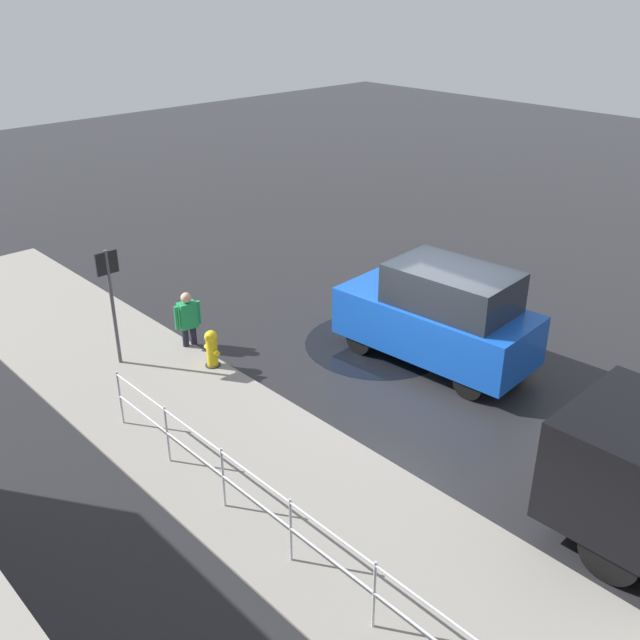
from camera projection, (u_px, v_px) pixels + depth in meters
The scene contains 8 objects.
ground_plane at pixel (424, 373), 13.85m from camera, with size 60.00×60.00×0.00m, color black.
kerb_strip at pixel (255, 464), 11.25m from camera, with size 24.00×3.20×0.04m, color gray.
moving_hatchback at pixel (440, 315), 13.83m from camera, with size 4.02×1.99×2.06m.
fire_hydrant at pixel (212, 349), 13.90m from camera, with size 0.42×0.31×0.80m.
pedestrian at pixel (188, 317), 14.56m from camera, with size 0.29×0.56×1.22m.
metal_railing at pixel (255, 493), 9.57m from camera, with size 7.34×0.04×1.05m.
sign_post at pixel (111, 291), 13.51m from camera, with size 0.07×0.44×2.40m.
puddle_patch at pixel (377, 344), 14.96m from camera, with size 3.04×3.04×0.01m, color black.
Camera 1 is at (-7.36, 9.70, 6.97)m, focal length 40.00 mm.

